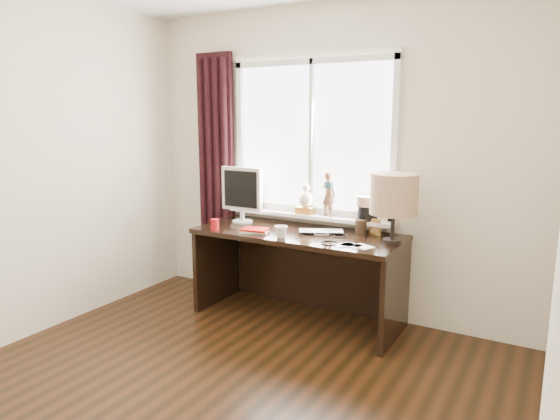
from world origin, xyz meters
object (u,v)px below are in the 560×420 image
Objects in this scene: laptop at (321,232)px; table_lamp at (394,195)px; mug at (281,231)px; red_cup at (215,224)px; monitor at (242,191)px; desk at (303,258)px.

table_lamp reaches higher than laptop.
mug is (-0.21, -0.29, 0.04)m from laptop.
monitor is at bearing 85.57° from red_cup.
mug is 0.61m from red_cup.
red_cup is at bearing -167.74° from table_lamp.
mug is at bearing -152.89° from laptop.
table_lamp reaches higher than desk.
mug is 0.21× the size of monitor.
desk is at bearing 86.12° from mug.
laptop is at bearing 21.33° from red_cup.
mug is 0.06× the size of desk.
red_cup is 0.19× the size of monitor.
table_lamp is at bearing 18.67° from mug.
desk is at bearing 138.97° from laptop.
mug is at bearing 3.41° from red_cup.
desk is (0.63, 0.37, -0.29)m from red_cup.
desk is at bearing 175.20° from table_lamp.
desk is 3.27× the size of table_lamp.
desk is (-0.19, 0.05, -0.26)m from laptop.
monitor reaches higher than desk.
laptop is 0.68m from table_lamp.
laptop is 0.72× the size of monitor.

